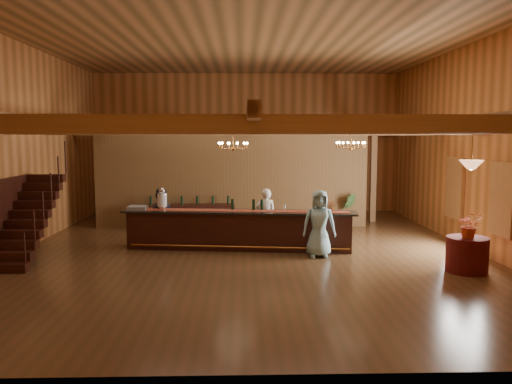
{
  "coord_description": "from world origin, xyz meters",
  "views": [
    {
      "loc": [
        -0.15,
        -13.02,
        3.0
      ],
      "look_at": [
        0.23,
        0.88,
        1.47
      ],
      "focal_mm": 35.0,
      "sensor_mm": 36.0,
      "label": 1
    }
  ],
  "objects_px": {
    "tasting_bar": "(238,230)",
    "guest": "(319,224)",
    "round_table": "(467,255)",
    "staff_second": "(160,217)",
    "bartender": "(266,216)",
    "chandelier_right": "(351,145)",
    "pendant_lamp": "(471,165)",
    "floor_plant": "(347,210)",
    "backbar_shelf": "(190,217)",
    "raffle_drum": "(327,206)",
    "chandelier_left": "(233,145)",
    "beverage_dispenser": "(162,199)"
  },
  "relations": [
    {
      "from": "backbar_shelf",
      "to": "chandelier_left",
      "type": "xyz_separation_m",
      "value": [
        1.47,
        -2.43,
        2.37
      ]
    },
    {
      "from": "guest",
      "to": "raffle_drum",
      "type": "bearing_deg",
      "value": 66.76
    },
    {
      "from": "staff_second",
      "to": "beverage_dispenser",
      "type": "bearing_deg",
      "value": 108.24
    },
    {
      "from": "beverage_dispenser",
      "to": "floor_plant",
      "type": "xyz_separation_m",
      "value": [
        5.65,
        2.8,
        -0.75
      ]
    },
    {
      "from": "raffle_drum",
      "to": "bartender",
      "type": "bearing_deg",
      "value": 146.73
    },
    {
      "from": "chandelier_right",
      "to": "pendant_lamp",
      "type": "bearing_deg",
      "value": -56.11
    },
    {
      "from": "chandelier_right",
      "to": "guest",
      "type": "distance_m",
      "value": 2.68
    },
    {
      "from": "raffle_drum",
      "to": "pendant_lamp",
      "type": "bearing_deg",
      "value": -36.55
    },
    {
      "from": "chandelier_right",
      "to": "floor_plant",
      "type": "xyz_separation_m",
      "value": [
        0.47,
        2.54,
        -2.22
      ]
    },
    {
      "from": "beverage_dispenser",
      "to": "round_table",
      "type": "height_order",
      "value": "beverage_dispenser"
    },
    {
      "from": "raffle_drum",
      "to": "staff_second",
      "type": "xyz_separation_m",
      "value": [
        -4.5,
        0.99,
        -0.43
      ]
    },
    {
      "from": "staff_second",
      "to": "floor_plant",
      "type": "height_order",
      "value": "staff_second"
    },
    {
      "from": "beverage_dispenser",
      "to": "chandelier_right",
      "type": "relative_size",
      "value": 0.75
    },
    {
      "from": "raffle_drum",
      "to": "guest",
      "type": "relative_size",
      "value": 0.2
    },
    {
      "from": "bartender",
      "to": "floor_plant",
      "type": "bearing_deg",
      "value": -131.86
    },
    {
      "from": "guest",
      "to": "floor_plant",
      "type": "distance_m",
      "value": 4.32
    },
    {
      "from": "round_table",
      "to": "staff_second",
      "type": "xyz_separation_m",
      "value": [
        -7.31,
        3.07,
        0.4
      ]
    },
    {
      "from": "tasting_bar",
      "to": "guest",
      "type": "distance_m",
      "value": 2.25
    },
    {
      "from": "bartender",
      "to": "staff_second",
      "type": "bearing_deg",
      "value": 7.58
    },
    {
      "from": "floor_plant",
      "to": "staff_second",
      "type": "bearing_deg",
      "value": -156.97
    },
    {
      "from": "backbar_shelf",
      "to": "bartender",
      "type": "relative_size",
      "value": 1.85
    },
    {
      "from": "backbar_shelf",
      "to": "pendant_lamp",
      "type": "bearing_deg",
      "value": -42.13
    },
    {
      "from": "round_table",
      "to": "guest",
      "type": "distance_m",
      "value": 3.47
    },
    {
      "from": "chandelier_left",
      "to": "floor_plant",
      "type": "distance_m",
      "value": 5.04
    },
    {
      "from": "floor_plant",
      "to": "round_table",
      "type": "bearing_deg",
      "value": -74.44
    },
    {
      "from": "chandelier_right",
      "to": "pendant_lamp",
      "type": "relative_size",
      "value": 0.89
    },
    {
      "from": "bartender",
      "to": "staff_second",
      "type": "relative_size",
      "value": 1.0
    },
    {
      "from": "floor_plant",
      "to": "chandelier_right",
      "type": "bearing_deg",
      "value": -100.49
    },
    {
      "from": "bartender",
      "to": "floor_plant",
      "type": "relative_size",
      "value": 1.36
    },
    {
      "from": "tasting_bar",
      "to": "bartender",
      "type": "xyz_separation_m",
      "value": [
        0.77,
        0.67,
        0.26
      ]
    },
    {
      "from": "bartender",
      "to": "staff_second",
      "type": "distance_m",
      "value": 2.96
    },
    {
      "from": "guest",
      "to": "floor_plant",
      "type": "bearing_deg",
      "value": 71.56
    },
    {
      "from": "raffle_drum",
      "to": "floor_plant",
      "type": "distance_m",
      "value": 3.73
    },
    {
      "from": "raffle_drum",
      "to": "backbar_shelf",
      "type": "relative_size",
      "value": 0.12
    },
    {
      "from": "pendant_lamp",
      "to": "floor_plant",
      "type": "height_order",
      "value": "pendant_lamp"
    },
    {
      "from": "round_table",
      "to": "staff_second",
      "type": "bearing_deg",
      "value": 157.18
    },
    {
      "from": "chandelier_left",
      "to": "pendant_lamp",
      "type": "bearing_deg",
      "value": -29.22
    },
    {
      "from": "tasting_bar",
      "to": "chandelier_left",
      "type": "distance_m",
      "value": 2.32
    },
    {
      "from": "floor_plant",
      "to": "tasting_bar",
      "type": "bearing_deg",
      "value": -139.04
    },
    {
      "from": "round_table",
      "to": "floor_plant",
      "type": "height_order",
      "value": "floor_plant"
    },
    {
      "from": "chandelier_left",
      "to": "staff_second",
      "type": "xyz_separation_m",
      "value": [
        -2.04,
        0.13,
        -1.99
      ]
    },
    {
      "from": "chandelier_left",
      "to": "staff_second",
      "type": "height_order",
      "value": "chandelier_left"
    },
    {
      "from": "tasting_bar",
      "to": "guest",
      "type": "relative_size",
      "value": 3.72
    },
    {
      "from": "backbar_shelf",
      "to": "pendant_lamp",
      "type": "distance_m",
      "value": 8.84
    },
    {
      "from": "raffle_drum",
      "to": "floor_plant",
      "type": "xyz_separation_m",
      "value": [
        1.27,
        3.44,
        -0.64
      ]
    },
    {
      "from": "tasting_bar",
      "to": "backbar_shelf",
      "type": "height_order",
      "value": "tasting_bar"
    },
    {
      "from": "round_table",
      "to": "chandelier_right",
      "type": "distance_m",
      "value": 4.33
    },
    {
      "from": "chandelier_right",
      "to": "floor_plant",
      "type": "bearing_deg",
      "value": 79.51
    },
    {
      "from": "bartender",
      "to": "chandelier_left",
      "type": "bearing_deg",
      "value": 16.48
    },
    {
      "from": "tasting_bar",
      "to": "bartender",
      "type": "height_order",
      "value": "bartender"
    }
  ]
}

